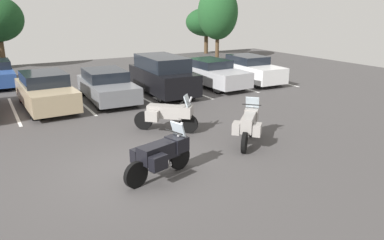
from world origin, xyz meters
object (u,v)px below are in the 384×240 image
at_px(car_grey, 107,85).
at_px(car_tan, 46,91).
at_px(motorcycle_touring, 161,154).
at_px(motorcycle_second, 249,124).
at_px(car_black, 162,75).
at_px(car_white, 250,69).
at_px(motorcycle_third, 168,114).
at_px(car_silver, 212,73).

bearing_deg(car_grey, car_tan, -179.30).
height_order(motorcycle_touring, car_tan, car_tan).
height_order(motorcycle_touring, motorcycle_second, motorcycle_second).
bearing_deg(motorcycle_second, motorcycle_touring, -166.31).
relative_size(motorcycle_touring, car_grey, 0.46).
bearing_deg(car_black, motorcycle_second, -95.09).
distance_m(motorcycle_second, car_white, 10.27).
bearing_deg(car_black, motorcycle_third, -113.85).
bearing_deg(car_tan, motorcycle_third, -60.17).
relative_size(car_grey, car_silver, 0.96).
bearing_deg(car_black, car_grey, 179.41).
bearing_deg(motorcycle_second, motorcycle_third, 126.60).
relative_size(motorcycle_third, car_grey, 0.38).
distance_m(car_tan, car_grey, 2.72).
distance_m(motorcycle_third, car_silver, 8.02).
bearing_deg(motorcycle_second, car_silver, 64.63).
bearing_deg(car_white, car_grey, -178.97).
relative_size(motorcycle_second, car_white, 0.38).
relative_size(motorcycle_second, car_silver, 0.35).
height_order(car_tan, car_black, car_black).
xyz_separation_m(motorcycle_touring, motorcycle_second, (3.51, 0.85, 0.00)).
distance_m(motorcycle_touring, car_silver, 11.59).
bearing_deg(motorcycle_touring, car_white, 41.75).
xyz_separation_m(motorcycle_touring, car_black, (4.20, 8.68, 0.30)).
height_order(car_tan, car_silver, car_tan).
height_order(motorcycle_touring, car_black, car_black).
distance_m(car_grey, car_black, 2.87).
relative_size(motorcycle_third, car_black, 0.37).
height_order(motorcycle_touring, car_white, car_white).
height_order(car_grey, car_white, car_white).
height_order(car_black, car_white, car_black).
bearing_deg(car_white, car_black, -178.16).
xyz_separation_m(motorcycle_touring, car_white, (9.93, 8.87, 0.10)).
relative_size(motorcycle_touring, motorcycle_second, 1.24).
height_order(car_silver, car_white, car_white).
distance_m(motorcycle_touring, motorcycle_second, 3.61).
bearing_deg(car_white, motorcycle_second, -128.73).
distance_m(car_silver, car_white, 2.58).
xyz_separation_m(car_tan, car_grey, (2.72, 0.03, -0.05)).
distance_m(car_grey, car_silver, 6.01).
xyz_separation_m(motorcycle_second, car_white, (6.43, 8.01, 0.09)).
distance_m(motorcycle_touring, car_white, 13.31).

